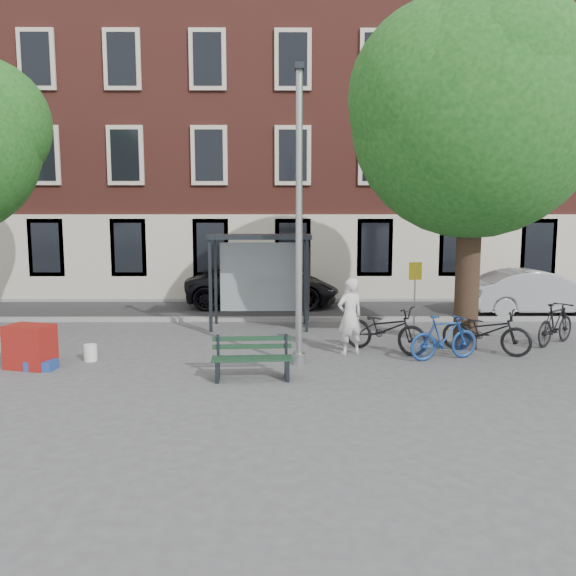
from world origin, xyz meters
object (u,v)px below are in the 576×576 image
(painter, at_px, (350,316))
(bike_a, at_px, (385,329))
(red_stand, at_px, (30,346))
(car_dark, at_px, (263,285))
(bike_b, at_px, (444,337))
(notice_sign, at_px, (415,283))
(bike_c, at_px, (486,331))
(car_silver, at_px, (537,292))
(bus_shelter, at_px, (274,260))
(bike_d, at_px, (556,324))
(lamppost, at_px, (299,232))
(bench, at_px, (252,360))

(painter, bearing_deg, bike_a, 167.48)
(bike_a, relative_size, red_stand, 2.30)
(car_dark, bearing_deg, bike_b, -150.31)
(notice_sign, bearing_deg, bike_c, -61.64)
(red_stand, bearing_deg, painter, 9.78)
(bike_b, height_order, car_silver, car_silver)
(bus_shelter, bearing_deg, red_stand, -138.44)
(car_silver, bearing_deg, bike_d, 158.96)
(painter, xyz_separation_m, car_dark, (-2.24, 6.96, -0.14))
(bike_c, height_order, bike_d, bike_d)
(bus_shelter, xyz_separation_m, painter, (1.79, -3.21, -1.05))
(bike_c, xyz_separation_m, car_silver, (3.41, 5.06, 0.21))
(bike_a, xyz_separation_m, notice_sign, (0.99, 1.38, 0.90))
(bus_shelter, bearing_deg, car_silver, 12.84)
(red_stand, bearing_deg, lamppost, 2.71)
(lamppost, xyz_separation_m, bus_shelter, (-0.61, 4.11, -0.87))
(bike_b, xyz_separation_m, bike_d, (3.13, 1.45, 0.02))
(bike_a, bearing_deg, bike_c, -58.13)
(bike_d, bearing_deg, notice_sign, 39.32)
(car_dark, bearing_deg, bike_c, -142.02)
(car_silver, bearing_deg, red_stand, 112.77)
(lamppost, bearing_deg, car_dark, 97.71)
(bike_c, xyz_separation_m, red_stand, (-9.83, -1.20, -0.07))
(notice_sign, bearing_deg, bench, -149.68)
(car_dark, bearing_deg, bench, -178.87)
(bike_d, height_order, car_dark, car_dark)
(bench, distance_m, car_silver, 11.17)
(bike_d, relative_size, car_dark, 0.33)
(bus_shelter, bearing_deg, bike_b, -44.69)
(lamppost, xyz_separation_m, car_dark, (-1.06, 7.85, -2.05))
(lamppost, height_order, bike_c, lamppost)
(car_dark, xyz_separation_m, car_silver, (8.77, -1.85, -0.01))
(bench, xyz_separation_m, bike_c, (5.21, 2.02, 0.15))
(bus_shelter, relative_size, painter, 1.63)
(painter, bearing_deg, notice_sign, -164.84)
(lamppost, bearing_deg, notice_sign, 39.48)
(lamppost, distance_m, bike_b, 3.93)
(bench, distance_m, car_dark, 8.95)
(car_silver, bearing_deg, painter, 125.49)
(painter, bearing_deg, bike_c, 155.11)
(bike_a, relative_size, bike_d, 1.20)
(bench, height_order, car_dark, car_dark)
(bench, height_order, notice_sign, notice_sign)
(bike_c, xyz_separation_m, notice_sign, (-1.30, 1.53, 0.92))
(bus_shelter, relative_size, red_stand, 3.17)
(notice_sign, bearing_deg, red_stand, -174.14)
(red_stand, bearing_deg, bike_d, 9.94)
(notice_sign, bearing_deg, bus_shelter, 143.74)
(bus_shelter, height_order, red_stand, bus_shelter)
(lamppost, height_order, notice_sign, lamppost)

